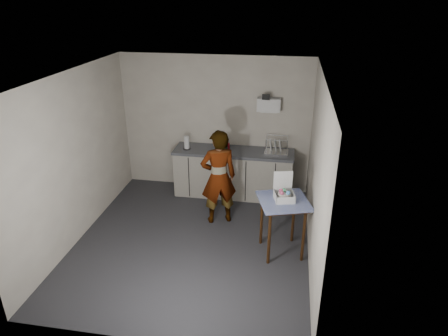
% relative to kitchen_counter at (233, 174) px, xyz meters
% --- Properties ---
extents(ground, '(4.00, 4.00, 0.00)m').
position_rel_kitchen_counter_xyz_m(ground, '(-0.40, -1.70, -0.43)').
color(ground, '#2C2B31').
rests_on(ground, ground).
extents(wall_back, '(3.60, 0.02, 2.60)m').
position_rel_kitchen_counter_xyz_m(wall_back, '(-0.40, 0.29, 0.87)').
color(wall_back, beige).
rests_on(wall_back, ground).
extents(wall_right, '(0.02, 4.00, 2.60)m').
position_rel_kitchen_counter_xyz_m(wall_right, '(1.39, -1.70, 0.87)').
color(wall_right, beige).
rests_on(wall_right, ground).
extents(wall_left, '(0.02, 4.00, 2.60)m').
position_rel_kitchen_counter_xyz_m(wall_left, '(-2.19, -1.70, 0.87)').
color(wall_left, beige).
rests_on(wall_left, ground).
extents(ceiling, '(3.60, 4.00, 0.01)m').
position_rel_kitchen_counter_xyz_m(ceiling, '(-0.40, -1.70, 2.17)').
color(ceiling, white).
rests_on(ceiling, wall_back).
extents(kitchen_counter, '(2.24, 0.62, 0.91)m').
position_rel_kitchen_counter_xyz_m(kitchen_counter, '(0.00, 0.00, 0.00)').
color(kitchen_counter, black).
rests_on(kitchen_counter, ground).
extents(wall_shelf, '(0.42, 0.18, 0.37)m').
position_rel_kitchen_counter_xyz_m(wall_shelf, '(0.60, 0.22, 1.32)').
color(wall_shelf, white).
rests_on(wall_shelf, ground).
extents(side_table, '(0.86, 0.86, 0.89)m').
position_rel_kitchen_counter_xyz_m(side_table, '(0.98, -1.73, 0.35)').
color(side_table, '#34180B').
rests_on(side_table, ground).
extents(standing_man, '(0.70, 0.59, 1.64)m').
position_rel_kitchen_counter_xyz_m(standing_man, '(-0.10, -1.00, 0.39)').
color(standing_man, '#B2A593').
rests_on(standing_man, ground).
extents(soap_bottle, '(0.14, 0.14, 0.29)m').
position_rel_kitchen_counter_xyz_m(soap_bottle, '(-0.16, -0.04, 0.63)').
color(soap_bottle, black).
rests_on(soap_bottle, kitchen_counter).
extents(soda_can, '(0.06, 0.06, 0.11)m').
position_rel_kitchen_counter_xyz_m(soda_can, '(-0.11, 0.06, 0.54)').
color(soda_can, red).
rests_on(soda_can, kitchen_counter).
extents(dark_bottle, '(0.08, 0.08, 0.27)m').
position_rel_kitchen_counter_xyz_m(dark_bottle, '(-0.30, 0.01, 0.62)').
color(dark_bottle, black).
rests_on(dark_bottle, kitchen_counter).
extents(paper_towel, '(0.14, 0.14, 0.25)m').
position_rel_kitchen_counter_xyz_m(paper_towel, '(-0.88, -0.07, 0.60)').
color(paper_towel, black).
rests_on(paper_towel, kitchen_counter).
extents(dish_rack, '(0.43, 0.32, 0.30)m').
position_rel_kitchen_counter_xyz_m(dish_rack, '(0.78, 0.03, 0.55)').
color(dish_rack, silver).
rests_on(dish_rack, kitchen_counter).
extents(bakery_box, '(0.33, 0.34, 0.39)m').
position_rel_kitchen_counter_xyz_m(bakery_box, '(0.98, -1.71, 0.55)').
color(bakery_box, white).
rests_on(bakery_box, side_table).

